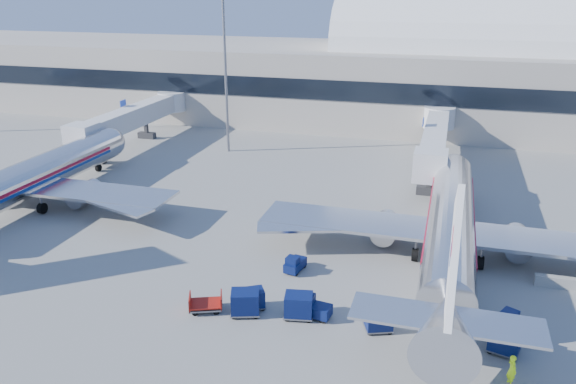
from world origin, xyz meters
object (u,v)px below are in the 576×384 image
(airliner_mid, at_px, (24,180))
(cart_train_c, at_px, (245,302))
(jetbridge_mid, at_px, (137,116))
(cart_train_a, at_px, (299,305))
(tug_left, at_px, (295,264))
(airliner_main, at_px, (450,227))
(tug_lead, at_px, (313,307))
(cart_train_b, at_px, (253,298))
(cart_solo_near, at_px, (379,319))
(jetbridge_near, at_px, (436,136))
(ramp_worker, at_px, (512,370))
(mast_west, at_px, (224,41))
(cart_open_red, at_px, (206,305))
(tug_right, at_px, (515,325))
(cart_solo_far, at_px, (505,340))
(barrier_near, at_px, (556,282))

(airliner_mid, bearing_deg, cart_train_c, -23.77)
(jetbridge_mid, relative_size, cart_train_a, 12.29)
(tug_left, xyz_separation_m, cart_train_c, (-1.58, -7.04, 0.31))
(airliner_main, xyz_separation_m, tug_lead, (-8.76, -11.55, -2.22))
(cart_train_b, relative_size, cart_solo_near, 0.96)
(jetbridge_near, relative_size, cart_train_a, 12.29)
(tug_lead, xyz_separation_m, tug_left, (-2.96, 5.95, -0.06))
(jetbridge_near, relative_size, ramp_worker, 14.24)
(mast_west, bearing_deg, jetbridge_near, 1.68)
(tug_left, bearing_deg, ramp_worker, -111.06)
(tug_lead, xyz_separation_m, cart_open_red, (-7.36, -1.41, -0.27))
(cart_solo_near, height_order, cart_open_red, cart_solo_near)
(jetbridge_mid, bearing_deg, cart_train_a, -47.74)
(tug_left, height_order, cart_train_c, cart_train_c)
(cart_train_b, height_order, cart_open_red, cart_train_b)
(tug_right, bearing_deg, cart_train_b, -146.63)
(tug_right, xyz_separation_m, cart_train_c, (-17.77, -2.61, 0.22))
(airliner_mid, xyz_separation_m, jetbridge_mid, (-2.40, 26.30, 1.00))
(cart_open_red, relative_size, ramp_worker, 1.42)
(cart_solo_far, bearing_deg, cart_solo_near, -166.18)
(airliner_mid, bearing_deg, cart_open_red, -26.59)
(jetbridge_mid, relative_size, cart_train_b, 13.22)
(airliner_main, relative_size, cart_train_b, 17.91)
(barrier_near, bearing_deg, tug_lead, -151.65)
(airliner_main, xyz_separation_m, cart_solo_far, (3.70, -12.19, -2.04))
(barrier_near, relative_size, cart_solo_near, 1.38)
(cart_train_a, relative_size, cart_open_red, 0.82)
(cart_train_c, bearing_deg, mast_west, 95.10)
(airliner_main, relative_size, ramp_worker, 19.29)
(jetbridge_near, bearing_deg, barrier_near, -70.15)
(cart_solo_far, height_order, cart_open_red, cart_solo_far)
(ramp_worker, bearing_deg, cart_train_a, 51.40)
(airliner_mid, distance_m, cart_train_c, 31.42)
(jetbridge_near, height_order, cart_open_red, jetbridge_near)
(jetbridge_near, xyz_separation_m, cart_train_a, (-7.24, -38.26, -2.99))
(mast_west, bearing_deg, jetbridge_mid, 176.79)
(barrier_near, bearing_deg, jetbridge_mid, 151.20)
(mast_west, distance_m, ramp_worker, 54.74)
(airliner_mid, height_order, jetbridge_mid, airliner_mid)
(mast_west, relative_size, cart_train_c, 9.39)
(jetbridge_mid, xyz_separation_m, mast_west, (14.40, -0.81, 10.86))
(ramp_worker, bearing_deg, mast_west, 14.76)
(airliner_main, relative_size, cart_solo_far, 16.86)
(cart_solo_near, height_order, ramp_worker, ramp_worker)
(tug_right, relative_size, cart_solo_near, 1.26)
(jetbridge_mid, xyz_separation_m, tug_right, (48.87, -36.33, -3.20))
(barrier_near, height_order, cart_solo_near, cart_solo_near)
(cart_solo_near, bearing_deg, cart_train_c, 162.23)
(cart_solo_near, xyz_separation_m, ramp_worker, (8.02, -3.26, 0.12))
(mast_west, xyz_separation_m, ramp_worker, (33.87, -40.72, -13.83))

